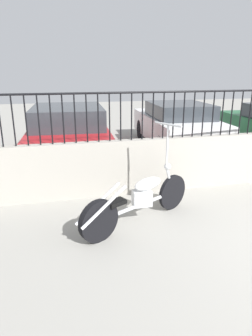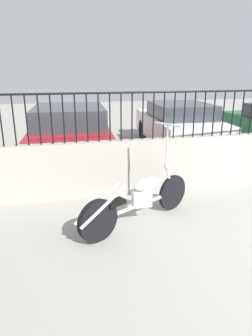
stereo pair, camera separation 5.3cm
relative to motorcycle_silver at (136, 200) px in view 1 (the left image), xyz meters
The scene contains 5 objects.
low_wall 2.73m from the motorcycle_silver, 26.91° to the left, with size 10.88×0.18×1.02m.
fence_railing 2.97m from the motorcycle_silver, 26.91° to the left, with size 10.88×0.04×0.85m.
motorcycle_silver is the anchor object (origin of this frame).
car_red 4.02m from the motorcycle_silver, 100.45° to the left, with size 2.16×4.61×1.37m.
car_white 5.03m from the motorcycle_silver, 60.64° to the left, with size 2.00×4.21×1.32m.
Camera 1 is at (-3.52, -2.38, 2.21)m, focal length 32.00 mm.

